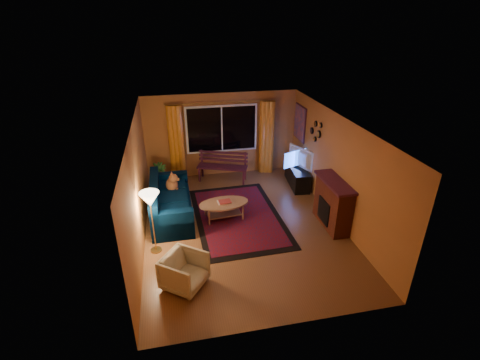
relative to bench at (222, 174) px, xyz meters
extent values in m
cube|color=brown|center=(0.08, -2.48, -0.23)|extent=(4.50, 6.00, 0.02)
cube|color=white|center=(0.08, -2.48, 2.29)|extent=(4.50, 6.00, 0.02)
cube|color=#B87037|center=(0.08, 0.53, 1.03)|extent=(4.50, 0.02, 2.50)
cube|color=#B87037|center=(-2.18, -2.48, 1.03)|extent=(0.02, 6.00, 2.50)
cube|color=#B87037|center=(2.34, -2.48, 1.03)|extent=(0.02, 6.00, 2.50)
cube|color=black|center=(0.08, 0.47, 1.23)|extent=(2.00, 0.02, 1.30)
cylinder|color=#BF8C3F|center=(0.08, 0.42, 2.03)|extent=(3.20, 0.03, 0.03)
cylinder|color=orange|center=(-1.27, 0.40, 0.90)|extent=(0.36, 0.36, 2.24)
cylinder|color=orange|center=(1.43, 0.40, 0.90)|extent=(0.36, 0.36, 2.24)
cube|color=#3D1427|center=(0.00, 0.00, 0.00)|extent=(1.52, 0.92, 0.44)
imported|color=#235B1E|center=(-1.83, -0.22, 0.18)|extent=(0.52, 0.52, 0.80)
cube|color=black|center=(-1.54, -1.71, 0.23)|extent=(0.95, 2.21, 0.89)
imported|color=beige|center=(-1.37, -4.23, 0.14)|extent=(0.94, 0.95, 0.72)
cylinder|color=#BF8C3F|center=(-1.92, -3.06, 0.47)|extent=(0.28, 0.28, 1.38)
cube|color=#7E0506|center=(0.05, -2.09, -0.21)|extent=(2.15, 3.30, 0.02)
cylinder|color=#A07457|center=(-0.29, -2.09, 0.00)|extent=(1.30, 1.30, 0.44)
cube|color=black|center=(2.08, -0.70, 0.05)|extent=(0.56, 1.34, 0.54)
imported|color=black|center=(2.08, -0.70, 0.61)|extent=(0.49, 0.98, 0.58)
cube|color=maroon|center=(2.13, -2.88, 0.33)|extent=(0.40, 1.20, 1.10)
cube|color=#D35132|center=(2.30, -0.03, 1.43)|extent=(0.04, 0.76, 0.96)
camera|label=1|loc=(-1.38, -9.27, 4.37)|focal=26.00mm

